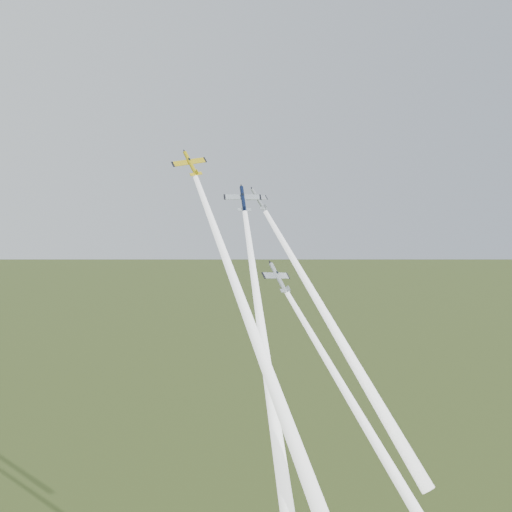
% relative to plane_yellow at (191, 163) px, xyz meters
% --- Properties ---
extents(plane_yellow, '(8.06, 5.36, 7.26)m').
position_rel_plane_yellow_xyz_m(plane_yellow, '(0.00, 0.00, 0.00)').
color(plane_yellow, gold).
extents(smoke_trail_yellow, '(3.48, 42.30, 53.32)m').
position_rel_plane_yellow_xyz_m(smoke_trail_yellow, '(0.48, -22.08, -28.40)').
color(smoke_trail_yellow, white).
extents(plane_navy, '(9.00, 7.75, 6.68)m').
position_rel_plane_yellow_xyz_m(plane_navy, '(11.30, -0.15, -6.63)').
color(plane_navy, '#0C1738').
extents(smoke_trail_navy, '(17.24, 41.85, 55.03)m').
position_rel_plane_yellow_xyz_m(smoke_trail_navy, '(3.55, -21.54, -35.89)').
color(smoke_trail_navy, white).
extents(plane_silver_right, '(7.75, 6.57, 5.83)m').
position_rel_plane_yellow_xyz_m(plane_silver_right, '(16.70, 2.93, -6.74)').
color(plane_silver_right, '#ABB1B9').
extents(smoke_trail_silver_right, '(14.36, 38.11, 49.38)m').
position_rel_plane_yellow_xyz_m(smoke_trail_silver_right, '(22.95, -16.65, -33.17)').
color(smoke_trail_silver_right, white).
extents(plane_silver_low, '(9.20, 8.73, 8.12)m').
position_rel_plane_yellow_xyz_m(plane_silver_low, '(14.19, -8.43, -21.62)').
color(plane_silver_low, '#A5ADB3').
extents(smoke_trail_silver_low, '(17.29, 41.13, 54.16)m').
position_rel_plane_yellow_xyz_m(smoke_trail_silver_low, '(21.96, -29.45, -50.44)').
color(smoke_trail_silver_low, white).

